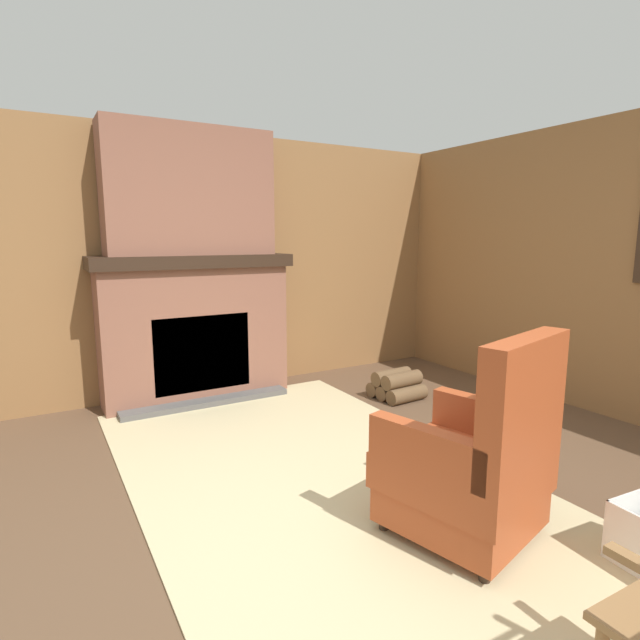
{
  "coord_description": "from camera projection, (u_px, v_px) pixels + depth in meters",
  "views": [
    {
      "loc": [
        1.83,
        -1.26,
        1.47
      ],
      "look_at": [
        -1.11,
        0.45,
        0.9
      ],
      "focal_mm": 28.0,
      "sensor_mm": 36.0,
      "label": 1
    }
  ],
  "objects": [
    {
      "name": "ground_plane",
      "position": [
        355.0,
        542.0,
        2.42
      ],
      "size": [
        14.0,
        14.0,
        0.0
      ],
      "primitive_type": "plane",
      "color": "brown"
    },
    {
      "name": "wood_panel_wall_left",
      "position": [
        186.0,
        265.0,
        4.62
      ],
      "size": [
        0.06,
        6.17,
        2.42
      ],
      "color": "olive",
      "rests_on": "ground"
    },
    {
      "name": "fireplace_hearth",
      "position": [
        196.0,
        328.0,
        4.5
      ],
      "size": [
        0.62,
        1.74,
        1.31
      ],
      "color": "brown",
      "rests_on": "ground"
    },
    {
      "name": "chimney_breast",
      "position": [
        190.0,
        192.0,
        4.32
      ],
      "size": [
        0.36,
        1.44,
        1.09
      ],
      "color": "brown",
      "rests_on": "fireplace_hearth"
    },
    {
      "name": "area_rug",
      "position": [
        340.0,
        494.0,
        2.86
      ],
      "size": [
        4.1,
        2.11,
        0.01
      ],
      "color": "#C6B789",
      "rests_on": "ground"
    },
    {
      "name": "armchair",
      "position": [
        472.0,
        467.0,
        2.42
      ],
      "size": [
        0.82,
        0.8,
        1.04
      ],
      "rotation": [
        0.0,
        0.0,
        3.4
      ],
      "color": "#A84723",
      "rests_on": "ground"
    },
    {
      "name": "firewood_stack",
      "position": [
        397.0,
        386.0,
        4.59
      ],
      "size": [
        0.44,
        0.42,
        0.26
      ],
      "rotation": [
        0.0,
        0.0,
        0.06
      ],
      "color": "brown",
      "rests_on": "ground"
    },
    {
      "name": "oil_lamp_vase",
      "position": [
        166.0,
        244.0,
        4.32
      ],
      "size": [
        0.09,
        0.09,
        0.27
      ],
      "color": "silver",
      "rests_on": "fireplace_hearth"
    },
    {
      "name": "storage_case",
      "position": [
        257.0,
        247.0,
        4.75
      ],
      "size": [
        0.15,
        0.23,
        0.12
      ],
      "color": "gray",
      "rests_on": "fireplace_hearth"
    },
    {
      "name": "decorative_plate_on_mantel",
      "position": [
        188.0,
        242.0,
        4.43
      ],
      "size": [
        0.06,
        0.23,
        0.23
      ],
      "color": "gold",
      "rests_on": "fireplace_hearth"
    }
  ]
}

